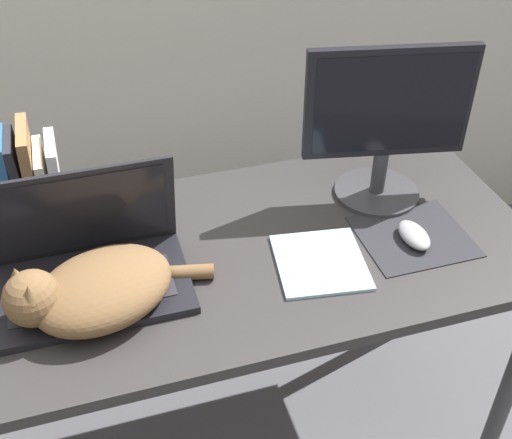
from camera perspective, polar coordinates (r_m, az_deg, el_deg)
desk at (r=1.46m, az=-3.33°, el=-5.45°), size 1.43×0.63×0.74m
laptop at (r=1.34m, az=-14.72°, el=-4.01°), size 0.40×0.25×0.26m
cat at (r=1.28m, az=-14.31°, el=-6.09°), size 0.41×0.30×0.14m
external_monitor at (r=1.51m, az=11.51°, el=8.44°), size 0.38×0.21×0.38m
mousepad at (r=1.49m, az=13.81°, el=-1.46°), size 0.24×0.22×0.00m
computer_mouse at (r=1.47m, az=13.87°, el=-1.35°), size 0.06×0.10×0.03m
book_row at (r=1.51m, az=-19.49°, el=3.13°), size 0.14×0.15×0.25m
notepad at (r=1.38m, az=5.73°, el=-3.78°), size 0.21×0.23×0.01m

